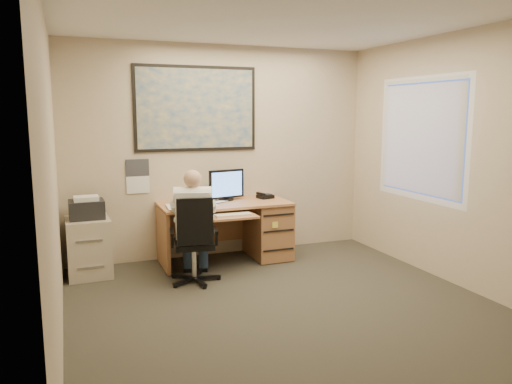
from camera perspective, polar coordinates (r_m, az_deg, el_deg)
name	(u,v)px	position (r m, az deg, el deg)	size (l,w,h in m)	color
room_shell	(297,170)	(4.40, 4.73, 2.49)	(4.00, 4.50, 2.70)	#343028
desk	(250,224)	(6.38, -0.72, -3.72)	(1.60, 0.97, 1.13)	tan
world_map	(196,109)	(6.36, -6.83, 9.44)	(1.56, 0.03, 1.06)	#1E4C93
wall_calendar	(138,176)	(6.28, -13.36, 1.76)	(0.28, 0.01, 0.42)	white
window_blinds	(421,139)	(6.12, 18.32, 5.79)	(0.06, 1.40, 1.30)	beige
filing_cabinet	(88,241)	(6.04, -18.61, -5.38)	(0.49, 0.58, 0.92)	#C1B39C
office_chair	(196,258)	(5.53, -6.91, -7.46)	(0.66, 0.66, 0.97)	black
person	(193,226)	(5.52, -7.24, -3.90)	(0.52, 0.74, 1.24)	white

